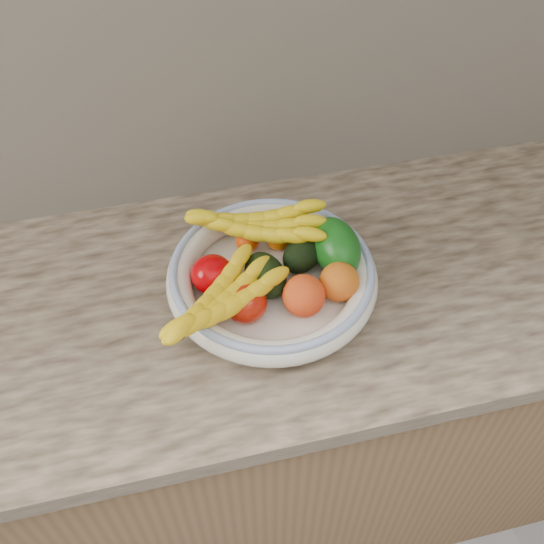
{
  "coord_description": "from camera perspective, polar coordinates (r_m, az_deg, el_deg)",
  "views": [
    {
      "loc": [
        -0.17,
        0.95,
        1.79
      ],
      "look_at": [
        0.0,
        1.66,
        0.96
      ],
      "focal_mm": 40.0,
      "sensor_mm": 36.0,
      "label": 1
    }
  ],
  "objects": [
    {
      "name": "avocado_right",
      "position": [
        1.13,
        2.94,
        1.72
      ],
      "size": [
        0.11,
        0.11,
        0.06
      ],
      "primitive_type": "ellipsoid",
      "rotation": [
        0.0,
        0.0,
        -0.92
      ],
      "color": "black",
      "rests_on": "fruit_bowl"
    },
    {
      "name": "fruit_bowl",
      "position": [
        1.12,
        0.0,
        -0.39
      ],
      "size": [
        0.39,
        0.39,
        0.08
      ],
      "color": "silver",
      "rests_on": "kitchen_counter"
    },
    {
      "name": "kitchen_counter",
      "position": [
        1.53,
        -0.23,
        -11.75
      ],
      "size": [
        2.44,
        0.66,
        1.4
      ],
      "color": "brown",
      "rests_on": "ground"
    },
    {
      "name": "banana_bunch_back",
      "position": [
        1.15,
        -1.51,
        4.17
      ],
      "size": [
        0.3,
        0.18,
        0.08
      ],
      "primitive_type": null,
      "rotation": [
        0.0,
        0.0,
        -0.27
      ],
      "color": "yellow",
      "rests_on": "fruit_bowl"
    },
    {
      "name": "banana_bunch_front",
      "position": [
        1.03,
        -4.85,
        -3.02
      ],
      "size": [
        0.28,
        0.25,
        0.08
      ],
      "primitive_type": null,
      "rotation": [
        0.0,
        0.0,
        0.65
      ],
      "color": "yellow",
      "rests_on": "fruit_bowl"
    },
    {
      "name": "clementine_back_left",
      "position": [
        1.17,
        -2.33,
        2.97
      ],
      "size": [
        0.06,
        0.06,
        0.04
      ],
      "primitive_type": "ellipsoid",
      "rotation": [
        0.0,
        0.0,
        -0.21
      ],
      "color": "#FB4F05",
      "rests_on": "fruit_bowl"
    },
    {
      "name": "clementine_back_right",
      "position": [
        1.18,
        0.66,
        3.21
      ],
      "size": [
        0.06,
        0.06,
        0.05
      ],
      "primitive_type": "ellipsoid",
      "rotation": [
        0.0,
        0.0,
        0.34
      ],
      "color": "orange",
      "rests_on": "fruit_bowl"
    },
    {
      "name": "green_mango",
      "position": [
        1.14,
        5.98,
        2.4
      ],
      "size": [
        0.12,
        0.14,
        0.12
      ],
      "primitive_type": "ellipsoid",
      "rotation": [
        0.0,
        0.31,
        0.1
      ],
      "color": "#0E4E10",
      "rests_on": "fruit_bowl"
    },
    {
      "name": "avocado_center",
      "position": [
        1.1,
        -0.62,
        -0.31
      ],
      "size": [
        0.09,
        0.12,
        0.07
      ],
      "primitive_type": "ellipsoid",
      "rotation": [
        0.0,
        0.0,
        0.22
      ],
      "color": "black",
      "rests_on": "fruit_bowl"
    },
    {
      "name": "peach_right",
      "position": [
        1.09,
        6.35,
        -0.92
      ],
      "size": [
        0.1,
        0.1,
        0.07
      ],
      "primitive_type": "ellipsoid",
      "rotation": [
        0.0,
        0.0,
        -0.42
      ],
      "color": "orange",
      "rests_on": "fruit_bowl"
    },
    {
      "name": "tomato_left",
      "position": [
        1.11,
        -5.64,
        -0.23
      ],
      "size": [
        0.09,
        0.09,
        0.07
      ],
      "primitive_type": "ellipsoid",
      "rotation": [
        0.0,
        0.0,
        0.23
      ],
      "color": "#B30004",
      "rests_on": "fruit_bowl"
    },
    {
      "name": "tomato_near_left",
      "position": [
        1.06,
        -2.49,
        -2.96
      ],
      "size": [
        0.09,
        0.09,
        0.07
      ],
      "primitive_type": "ellipsoid",
      "rotation": [
        0.0,
        0.0,
        -0.24
      ],
      "color": "#B11808",
      "rests_on": "fruit_bowl"
    },
    {
      "name": "peach_front",
      "position": [
        1.06,
        3.01,
        -2.23
      ],
      "size": [
        0.1,
        0.1,
        0.08
      ],
      "primitive_type": "ellipsoid",
      "rotation": [
        0.0,
        0.0,
        0.29
      ],
      "color": "orange",
      "rests_on": "fruit_bowl"
    }
  ]
}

